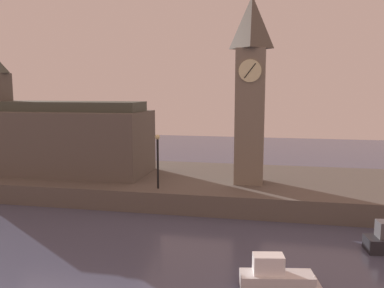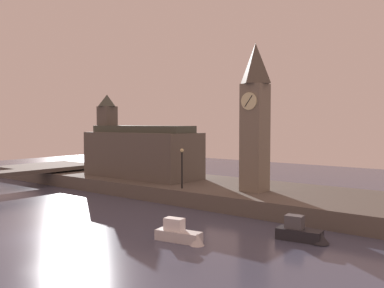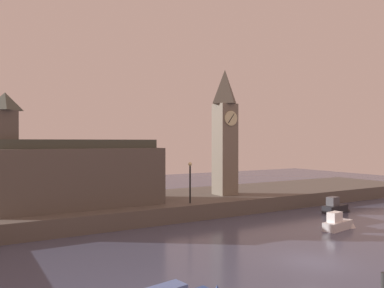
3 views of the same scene
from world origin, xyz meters
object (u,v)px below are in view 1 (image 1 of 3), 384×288
clock_tower (251,88)px  boat_ferry_white (282,278)px  streetlamp (158,155)px  parliament_hall (60,137)px

clock_tower → boat_ferry_white: (2.24, -13.43, -8.22)m
streetlamp → boat_ferry_white: (8.58, -10.30, -3.44)m
parliament_hall → streetlamp: parliament_hall is taller
parliament_hall → streetlamp: size_ratio=3.69×
clock_tower → streetlamp: size_ratio=3.54×
parliament_hall → boat_ferry_white: size_ratio=3.83×
clock_tower → boat_ferry_white: size_ratio=3.66×
clock_tower → boat_ferry_white: 15.91m
streetlamp → boat_ferry_white: streetlamp is taller
parliament_hall → streetlamp: bearing=-21.2°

